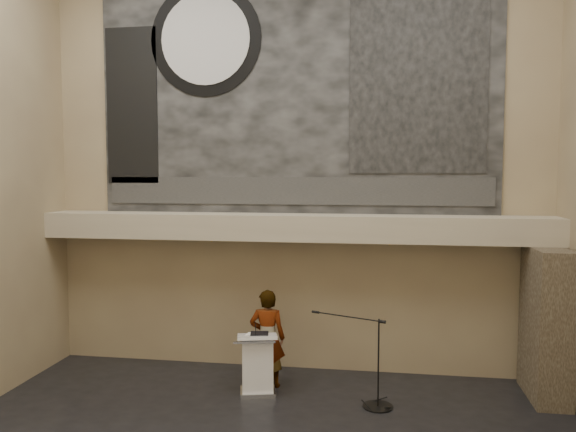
# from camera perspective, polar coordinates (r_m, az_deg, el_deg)

# --- Properties ---
(wall_back) EXTENTS (10.00, 0.02, 8.50)m
(wall_back) POSITION_cam_1_polar(r_m,az_deg,el_deg) (11.32, 0.63, 5.61)
(wall_back) COLOR #857054
(wall_back) RESTS_ON floor
(wall_front) EXTENTS (10.00, 0.02, 8.50)m
(wall_front) POSITION_cam_1_polar(r_m,az_deg,el_deg) (3.60, -18.26, 7.92)
(wall_front) COLOR #857054
(wall_front) RESTS_ON floor
(soffit) EXTENTS (10.00, 0.80, 0.50)m
(soffit) POSITION_cam_1_polar(r_m,az_deg,el_deg) (10.98, 0.32, -1.14)
(soffit) COLOR tan
(soffit) RESTS_ON wall_back
(sprinkler_left) EXTENTS (0.04, 0.04, 0.06)m
(sprinkler_left) POSITION_cam_1_polar(r_m,az_deg,el_deg) (11.31, -7.76, -2.44)
(sprinkler_left) COLOR #B2893D
(sprinkler_left) RESTS_ON soffit
(sprinkler_right) EXTENTS (0.04, 0.04, 0.06)m
(sprinkler_right) POSITION_cam_1_polar(r_m,az_deg,el_deg) (10.84, 10.27, -2.77)
(sprinkler_right) COLOR #B2893D
(sprinkler_right) RESTS_ON soffit
(banner) EXTENTS (8.00, 0.05, 5.00)m
(banner) POSITION_cam_1_polar(r_m,az_deg,el_deg) (11.42, 0.62, 12.91)
(banner) COLOR black
(banner) RESTS_ON wall_back
(banner_text_strip) EXTENTS (7.76, 0.02, 0.55)m
(banner_text_strip) POSITION_cam_1_polar(r_m,az_deg,el_deg) (11.26, 0.58, 2.57)
(banner_text_strip) COLOR #2B2B2B
(banner_text_strip) RESTS_ON banner
(banner_clock_rim) EXTENTS (2.30, 0.02, 2.30)m
(banner_clock_rim) POSITION_cam_1_polar(r_m,az_deg,el_deg) (11.96, -8.39, 17.36)
(banner_clock_rim) COLOR black
(banner_clock_rim) RESTS_ON banner
(banner_clock_face) EXTENTS (1.84, 0.02, 1.84)m
(banner_clock_face) POSITION_cam_1_polar(r_m,az_deg,el_deg) (11.94, -8.42, 17.38)
(banner_clock_face) COLOR silver
(banner_clock_face) RESTS_ON banner
(banner_building_print) EXTENTS (2.60, 0.02, 3.60)m
(banner_building_print) POSITION_cam_1_polar(r_m,az_deg,el_deg) (11.30, 13.06, 13.40)
(banner_building_print) COLOR black
(banner_building_print) RESTS_ON banner
(banner_brick_print) EXTENTS (1.10, 0.02, 3.20)m
(banner_brick_print) POSITION_cam_1_polar(r_m,az_deg,el_deg) (12.30, -15.58, 10.73)
(banner_brick_print) COLOR black
(banner_brick_print) RESTS_ON banner
(stone_pier) EXTENTS (0.60, 1.40, 2.70)m
(stone_pier) POSITION_cam_1_polar(r_m,az_deg,el_deg) (11.11, 24.77, -9.87)
(stone_pier) COLOR #3E3326
(stone_pier) RESTS_ON floor
(lectern) EXTENTS (0.80, 0.65, 1.13)m
(lectern) POSITION_cam_1_polar(r_m,az_deg,el_deg) (10.52, -3.11, -14.80)
(lectern) COLOR silver
(lectern) RESTS_ON floor
(binder) EXTENTS (0.36, 0.30, 0.04)m
(binder) POSITION_cam_1_polar(r_m,az_deg,el_deg) (10.33, -2.92, -11.87)
(binder) COLOR black
(binder) RESTS_ON lectern
(papers) EXTENTS (0.23, 0.29, 0.00)m
(papers) POSITION_cam_1_polar(r_m,az_deg,el_deg) (10.34, -3.77, -11.94)
(papers) COLOR white
(papers) RESTS_ON lectern
(speaker_person) EXTENTS (0.69, 0.46, 1.84)m
(speaker_person) POSITION_cam_1_polar(r_m,az_deg,el_deg) (10.77, -2.11, -12.27)
(speaker_person) COLOR silver
(speaker_person) RESTS_ON floor
(mic_stand) EXTENTS (1.46, 0.76, 1.54)m
(mic_stand) POSITION_cam_1_polar(r_m,az_deg,el_deg) (10.21, 8.87, -17.34)
(mic_stand) COLOR black
(mic_stand) RESTS_ON floor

